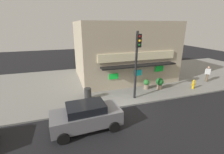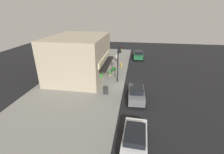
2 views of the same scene
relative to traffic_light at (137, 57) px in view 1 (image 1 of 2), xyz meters
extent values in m
plane|color=black|center=(-1.17, -0.92, -3.53)|extent=(62.99, 62.99, 0.00)
cube|color=gray|center=(-1.17, 4.94, -3.47)|extent=(42.00, 11.72, 0.12)
cube|color=tan|center=(1.22, 5.98, -0.37)|extent=(9.94, 7.51, 6.08)
cube|color=beige|center=(1.22, 2.15, -0.40)|extent=(7.56, 0.16, 0.73)
cube|color=black|center=(1.22, 1.80, -1.16)|extent=(7.16, 0.90, 0.12)
cube|color=#19E53F|center=(-1.13, 2.17, -2.08)|extent=(0.86, 0.08, 0.50)
cube|color=#19D8E5|center=(1.27, 2.17, -1.96)|extent=(0.74, 0.08, 0.55)
cube|color=#19E53F|center=(3.58, 2.17, -1.76)|extent=(0.88, 0.08, 0.54)
cylinder|color=black|center=(0.00, 0.10, -0.74)|extent=(0.18, 0.18, 5.34)
cube|color=black|center=(0.00, -0.15, 1.25)|extent=(0.32, 0.28, 0.95)
sphere|color=maroon|center=(0.00, -0.30, 1.55)|extent=(0.18, 0.18, 0.18)
sphere|color=yellow|center=(0.00, -0.30, 1.25)|extent=(0.18, 0.18, 0.18)
sphere|color=#0F4C19|center=(0.00, -0.30, 0.95)|extent=(0.18, 0.18, 0.18)
cylinder|color=gold|center=(6.14, 0.20, -3.04)|extent=(0.22, 0.22, 0.73)
sphere|color=gold|center=(6.14, 0.20, -2.62)|extent=(0.19, 0.19, 0.19)
cylinder|color=gold|center=(5.96, 0.20, -3.01)|extent=(0.12, 0.10, 0.10)
cylinder|color=gold|center=(6.31, 0.20, -3.01)|extent=(0.12, 0.10, 0.10)
cylinder|color=#2D2D2D|center=(-3.69, 1.08, -2.95)|extent=(0.57, 0.57, 0.92)
cylinder|color=brown|center=(9.12, 1.49, -3.00)|extent=(0.22, 0.22, 0.81)
cylinder|color=brown|center=(8.94, 1.24, -3.00)|extent=(0.22, 0.22, 0.81)
cube|color=silver|center=(9.03, 1.37, -2.31)|extent=(0.48, 0.44, 0.58)
sphere|color=tan|center=(9.03, 1.37, -1.88)|extent=(0.22, 0.22, 0.22)
cylinder|color=silver|center=(8.84, 1.50, -2.34)|extent=(0.14, 0.14, 0.52)
cylinder|color=silver|center=(9.22, 1.23, -2.34)|extent=(0.14, 0.14, 0.52)
cylinder|color=gray|center=(3.04, 1.12, -3.20)|extent=(0.49, 0.49, 0.43)
sphere|color=#1E6628|center=(3.04, 1.12, -2.68)|extent=(0.70, 0.70, 0.70)
cylinder|color=gray|center=(1.91, 1.55, -3.20)|extent=(0.48, 0.48, 0.42)
sphere|color=#2D7A33|center=(1.91, 1.55, -2.77)|extent=(0.53, 0.53, 0.53)
cube|color=slate|center=(-4.40, -2.58, -2.80)|extent=(4.08, 1.93, 0.83)
cube|color=black|center=(-4.40, -2.58, -2.15)|extent=(2.23, 1.57, 0.45)
cylinder|color=black|center=(-3.04, -1.64, -3.21)|extent=(0.65, 0.25, 0.64)
cylinder|color=black|center=(-2.96, -3.38, -3.21)|extent=(0.65, 0.25, 0.64)
cylinder|color=black|center=(-5.84, -1.77, -3.21)|extent=(0.65, 0.25, 0.64)
cylinder|color=black|center=(-5.76, -3.51, -3.21)|extent=(0.65, 0.25, 0.64)
camera|label=1|loc=(-5.47, -10.72, 2.37)|focal=25.54mm
camera|label=2|loc=(-20.42, -2.30, 6.10)|focal=25.46mm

